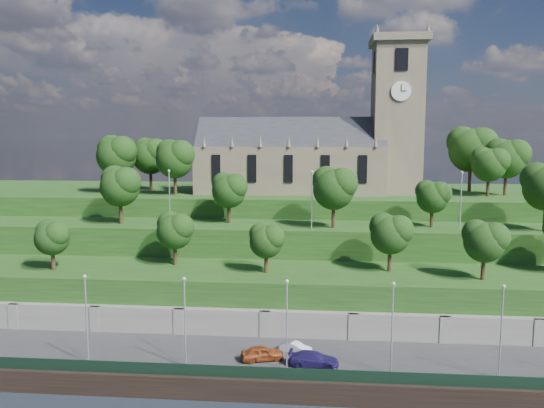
# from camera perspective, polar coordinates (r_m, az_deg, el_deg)

# --- Properties ---
(ground) EXTENTS (320.00, 320.00, 0.00)m
(ground) POSITION_cam_1_polar(r_m,az_deg,el_deg) (52.72, 3.71, -20.68)
(ground) COLOR black
(ground) RESTS_ON ground
(promenade) EXTENTS (160.00, 12.00, 2.00)m
(promenade) POSITION_cam_1_polar(r_m,az_deg,el_deg) (57.67, 3.87, -17.01)
(promenade) COLOR #2D2D30
(promenade) RESTS_ON ground
(quay_wall) EXTENTS (160.00, 0.50, 2.20)m
(quay_wall) POSITION_cam_1_polar(r_m,az_deg,el_deg) (52.17, 3.72, -19.64)
(quay_wall) COLOR black
(quay_wall) RESTS_ON ground
(fence) EXTENTS (160.00, 0.10, 1.20)m
(fence) POSITION_cam_1_polar(r_m,az_deg,el_deg) (52.10, 3.75, -17.84)
(fence) COLOR black
(fence) RESTS_ON promenade
(retaining_wall) EXTENTS (160.00, 2.10, 5.00)m
(retaining_wall) POSITION_cam_1_polar(r_m,az_deg,el_deg) (62.62, 4.00, -13.52)
(retaining_wall) COLOR slate
(retaining_wall) RESTS_ON ground
(embankment_lower) EXTENTS (160.00, 12.00, 8.00)m
(embankment_lower) POSITION_cam_1_polar(r_m,az_deg,el_deg) (67.82, 4.11, -10.53)
(embankment_lower) COLOR #1D4216
(embankment_lower) RESTS_ON ground
(embankment_upper) EXTENTS (160.00, 10.00, 12.00)m
(embankment_upper) POSITION_cam_1_polar(r_m,az_deg,el_deg) (77.86, 4.26, -6.65)
(embankment_upper) COLOR #1D4216
(embankment_upper) RESTS_ON ground
(hilltop) EXTENTS (160.00, 32.00, 15.00)m
(hilltop) POSITION_cam_1_polar(r_m,az_deg,el_deg) (98.10, 4.44, -2.86)
(hilltop) COLOR #1D4216
(hilltop) RESTS_ON ground
(church) EXTENTS (38.60, 12.35, 27.60)m
(church) POSITION_cam_1_polar(r_m,az_deg,el_deg) (92.59, 4.99, 5.89)
(church) COLOR brown
(church) RESTS_ON hilltop
(trees_lower) EXTENTS (68.44, 8.75, 7.31)m
(trees_lower) POSITION_cam_1_polar(r_m,az_deg,el_deg) (65.90, 7.09, -3.28)
(trees_lower) COLOR #322013
(trees_lower) RESTS_ON embankment_lower
(trees_upper) EXTENTS (65.95, 8.62, 9.28)m
(trees_upper) POSITION_cam_1_polar(r_m,az_deg,el_deg) (74.84, 7.00, 1.86)
(trees_upper) COLOR #322013
(trees_upper) RESTS_ON embankment_upper
(trees_hilltop) EXTENTS (72.75, 16.98, 11.53)m
(trees_hilltop) POSITION_cam_1_polar(r_m,az_deg,el_deg) (91.77, 5.20, 5.42)
(trees_hilltop) COLOR #322013
(trees_hilltop) RESTS_ON hilltop
(lamp_posts_promenade) EXTENTS (60.36, 0.36, 9.18)m
(lamp_posts_promenade) POSITION_cam_1_polar(r_m,az_deg,el_deg) (52.18, 1.60, -12.31)
(lamp_posts_promenade) COLOR #B2B2B7
(lamp_posts_promenade) RESTS_ON promenade
(lamp_posts_upper) EXTENTS (40.36, 0.36, 8.11)m
(lamp_posts_upper) POSITION_cam_1_polar(r_m,az_deg,el_deg) (73.03, 4.30, 0.93)
(lamp_posts_upper) COLOR #B2B2B7
(lamp_posts_upper) RESTS_ON embankment_upper
(car_left) EXTENTS (4.63, 2.92, 1.47)m
(car_left) POSITION_cam_1_polar(r_m,az_deg,el_deg) (56.19, -1.07, -15.74)
(car_left) COLOR #943E18
(car_left) RESTS_ON promenade
(car_middle) EXTENTS (3.65, 2.31, 1.14)m
(car_middle) POSITION_cam_1_polar(r_m,az_deg,el_deg) (57.98, 2.55, -15.18)
(car_middle) COLOR silver
(car_middle) RESTS_ON promenade
(car_right) EXTENTS (5.10, 2.36, 1.44)m
(car_right) POSITION_cam_1_polar(r_m,az_deg,el_deg) (55.04, 4.52, -16.29)
(car_right) COLOR #1F1751
(car_right) RESTS_ON promenade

